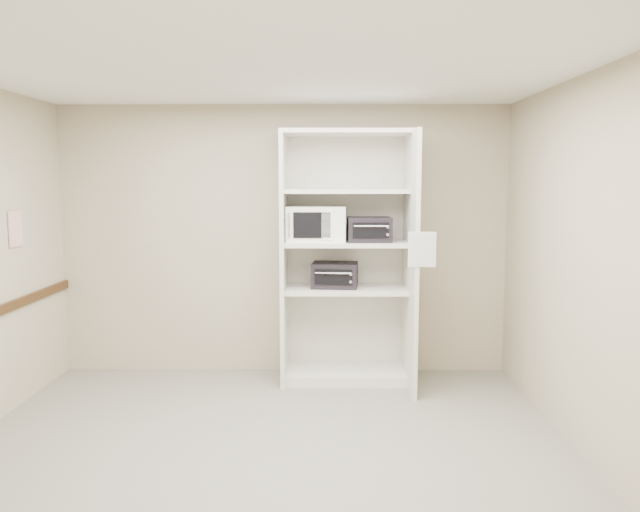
{
  "coord_description": "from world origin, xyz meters",
  "views": [
    {
      "loc": [
        0.42,
        -4.28,
        1.94
      ],
      "look_at": [
        0.37,
        1.32,
        1.27
      ],
      "focal_mm": 35.0,
      "sensor_mm": 36.0,
      "label": 1
    }
  ],
  "objects_px": {
    "shelving_unit": "(351,266)",
    "toaster_oven_upper": "(369,229)",
    "toaster_oven_lower": "(335,275)",
    "microwave": "(316,224)"
  },
  "relations": [
    {
      "from": "shelving_unit",
      "to": "toaster_oven_lower",
      "type": "relative_size",
      "value": 5.59
    },
    {
      "from": "microwave",
      "to": "toaster_oven_lower",
      "type": "relative_size",
      "value": 1.29
    },
    {
      "from": "shelving_unit",
      "to": "toaster_oven_upper",
      "type": "relative_size",
      "value": 5.92
    },
    {
      "from": "microwave",
      "to": "toaster_oven_lower",
      "type": "xyz_separation_m",
      "value": [
        0.18,
        -0.02,
        -0.5
      ]
    },
    {
      "from": "toaster_oven_lower",
      "to": "toaster_oven_upper",
      "type": "bearing_deg",
      "value": -4.56
    },
    {
      "from": "microwave",
      "to": "toaster_oven_upper",
      "type": "xyz_separation_m",
      "value": [
        0.51,
        -0.08,
        -0.05
      ]
    },
    {
      "from": "shelving_unit",
      "to": "toaster_oven_upper",
      "type": "xyz_separation_m",
      "value": [
        0.17,
        -0.06,
        0.36
      ]
    },
    {
      "from": "toaster_oven_upper",
      "to": "toaster_oven_lower",
      "type": "distance_m",
      "value": 0.56
    },
    {
      "from": "toaster_oven_upper",
      "to": "toaster_oven_lower",
      "type": "relative_size",
      "value": 0.94
    },
    {
      "from": "toaster_oven_upper",
      "to": "toaster_oven_lower",
      "type": "xyz_separation_m",
      "value": [
        -0.33,
        0.06,
        -0.45
      ]
    }
  ]
}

